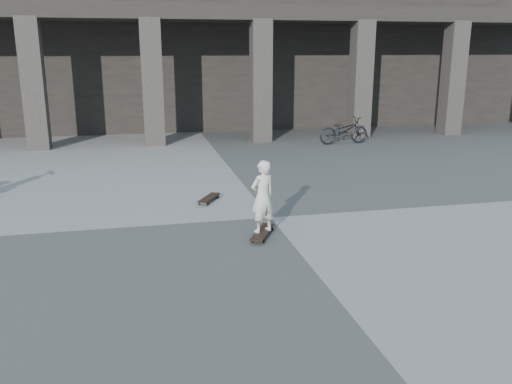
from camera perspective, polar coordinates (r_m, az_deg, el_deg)
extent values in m
plane|color=#474745|center=(10.20, 1.54, -2.70)|extent=(90.00, 90.00, 0.00)
cube|color=black|center=(23.54, -7.02, 14.63)|extent=(28.00, 6.00, 6.00)
cube|color=black|center=(19.20, -5.73, 18.20)|extent=(28.00, 2.80, 0.50)
cube|color=#2F2C27|center=(18.20, -22.36, 10.42)|extent=(0.65, 0.65, 4.00)
cube|color=#2F2C27|center=(17.97, -10.88, 11.21)|extent=(0.65, 0.65, 4.00)
cube|color=#2F2C27|center=(18.43, 0.51, 11.56)|extent=(0.65, 0.65, 4.00)
cube|color=#2F2C27|center=(19.56, 10.97, 11.49)|extent=(0.65, 0.65, 4.00)
cube|color=#2F2C27|center=(21.23, 20.02, 11.13)|extent=(0.65, 0.65, 4.00)
cube|color=black|center=(9.17, 0.68, -4.22)|extent=(0.61, 0.91, 0.02)
cube|color=#B2B2B7|center=(9.47, 1.15, -3.82)|extent=(0.19, 0.13, 0.03)
cube|color=#B2B2B7|center=(8.89, 0.19, -5.11)|extent=(0.19, 0.13, 0.03)
cylinder|color=black|center=(9.50, 0.59, -3.83)|extent=(0.06, 0.07, 0.07)
cylinder|color=black|center=(9.46, 1.71, -3.92)|extent=(0.06, 0.07, 0.07)
cylinder|color=black|center=(8.91, -0.41, -5.12)|extent=(0.06, 0.07, 0.07)
cylinder|color=black|center=(8.87, 0.79, -5.23)|extent=(0.06, 0.07, 0.07)
cube|color=black|center=(11.26, -4.98, -0.59)|extent=(0.57, 0.79, 0.02)
cube|color=#B2B2B7|center=(11.52, -4.44, -0.43)|extent=(0.18, 0.13, 0.03)
cube|color=#B2B2B7|center=(11.03, -5.52, -1.16)|extent=(0.18, 0.13, 0.03)
cylinder|color=black|center=(11.56, -4.85, -0.44)|extent=(0.06, 0.08, 0.07)
cylinder|color=black|center=(11.49, -4.03, -0.51)|extent=(0.06, 0.08, 0.07)
cylinder|color=black|center=(11.06, -5.95, -1.17)|extent=(0.06, 0.08, 0.07)
cylinder|color=black|center=(11.00, -5.09, -1.25)|extent=(0.06, 0.08, 0.07)
imported|color=silver|center=(8.98, 0.70, -0.48)|extent=(0.53, 0.45, 1.22)
imported|color=black|center=(18.21, 9.21, 6.41)|extent=(1.73, 0.69, 0.89)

